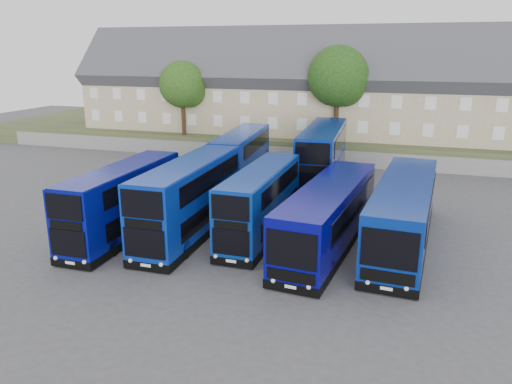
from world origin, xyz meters
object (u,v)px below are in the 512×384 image
Objects in this scene: dd_front_left at (123,203)px; tree_west at (184,86)px; coach_east_a at (329,217)px; dd_front_mid at (190,200)px; tree_mid at (340,79)px.

tree_west reaches higher than dd_front_left.
dd_front_mid is at bearing -169.29° from coach_east_a.
coach_east_a is 23.12m from tree_mid.
coach_east_a is at bearing 4.47° from dd_front_mid.
tree_west is 16.04m from tree_mid.
tree_mid reaches higher than tree_west.
dd_front_left is 0.79× the size of coach_east_a.
coach_east_a is at bearing -48.62° from tree_west.
tree_mid is at bearing 69.31° from dd_front_left.
tree_mid is at bearing 76.26° from dd_front_mid.
dd_front_mid is (3.73, 1.27, 0.15)m from dd_front_left.
tree_west is (-10.85, 22.32, 4.88)m from dd_front_mid.
dd_front_mid reaches higher than dd_front_left.
tree_mid is (16.00, 0.50, 1.02)m from tree_west.
tree_mid is (5.15, 22.82, 5.89)m from dd_front_mid.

